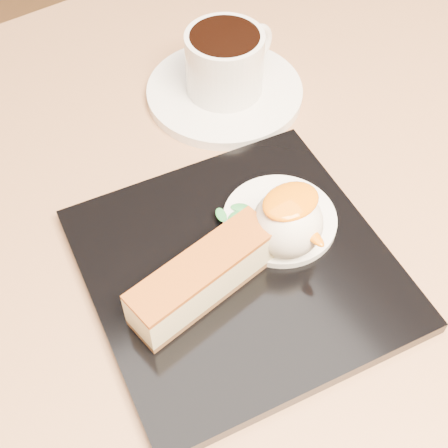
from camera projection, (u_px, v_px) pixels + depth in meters
table at (245, 342)px, 0.61m from camera, size 0.80×0.80×0.72m
dessert_plate at (239, 268)px, 0.47m from camera, size 0.25×0.25×0.01m
cheesecake at (203, 277)px, 0.44m from camera, size 0.12×0.05×0.04m
cream_smear at (280, 219)px, 0.49m from camera, size 0.09×0.09×0.01m
ice_cream_scoop at (288, 224)px, 0.46m from camera, size 0.05×0.05×0.05m
mango_sauce at (291, 201)px, 0.44m from camera, size 0.04×0.03×0.01m
mint_sprig at (232, 213)px, 0.49m from camera, size 0.03×0.02×0.00m
saucer at (225, 92)px, 0.60m from camera, size 0.15×0.15×0.01m
coffee_cup at (226, 61)px, 0.57m from camera, size 0.10×0.07×0.06m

